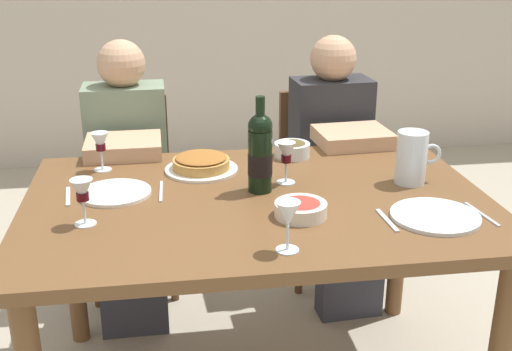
% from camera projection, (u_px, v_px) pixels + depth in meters
% --- Properties ---
extents(dining_table, '(1.50, 1.00, 0.76)m').
position_uv_depth(dining_table, '(257.00, 223.00, 2.10)').
color(dining_table, brown).
rests_on(dining_table, ground).
extents(wine_bottle, '(0.08, 0.08, 0.32)m').
position_uv_depth(wine_bottle, '(260.00, 153.00, 2.07)').
color(wine_bottle, black).
rests_on(wine_bottle, dining_table).
extents(water_pitcher, '(0.16, 0.10, 0.18)m').
position_uv_depth(water_pitcher, '(411.00, 160.00, 2.16)').
color(water_pitcher, silver).
rests_on(water_pitcher, dining_table).
extents(baked_tart, '(0.26, 0.26, 0.06)m').
position_uv_depth(baked_tart, '(201.00, 164.00, 2.29)').
color(baked_tart, white).
rests_on(baked_tart, dining_table).
extents(salad_bowl, '(0.16, 0.16, 0.05)m').
position_uv_depth(salad_bowl, '(301.00, 208.00, 1.92)').
color(salad_bowl, silver).
rests_on(salad_bowl, dining_table).
extents(olive_bowl, '(0.14, 0.14, 0.07)m').
position_uv_depth(olive_bowl, '(292.00, 148.00, 2.43)').
color(olive_bowl, silver).
rests_on(olive_bowl, dining_table).
extents(wine_glass_left_diner, '(0.07, 0.07, 0.14)m').
position_uv_depth(wine_glass_left_diner, '(82.00, 193.00, 1.83)').
color(wine_glass_left_diner, silver).
rests_on(wine_glass_left_diner, dining_table).
extents(wine_glass_right_diner, '(0.06, 0.06, 0.14)m').
position_uv_depth(wine_glass_right_diner, '(100.00, 144.00, 2.27)').
color(wine_glass_right_diner, silver).
rests_on(wine_glass_right_diner, dining_table).
extents(wine_glass_centre, '(0.07, 0.07, 0.14)m').
position_uv_depth(wine_glass_centre, '(288.00, 216.00, 1.68)').
color(wine_glass_centre, silver).
rests_on(wine_glass_centre, dining_table).
extents(wine_glass_spare, '(0.06, 0.06, 0.15)m').
position_uv_depth(wine_glass_spare, '(286.00, 155.00, 2.15)').
color(wine_glass_spare, silver).
rests_on(wine_glass_spare, dining_table).
extents(dinner_plate_left_setting, '(0.24, 0.24, 0.01)m').
position_uv_depth(dinner_plate_left_setting, '(115.00, 193.00, 2.09)').
color(dinner_plate_left_setting, white).
rests_on(dinner_plate_left_setting, dining_table).
extents(dinner_plate_right_setting, '(0.27, 0.27, 0.01)m').
position_uv_depth(dinner_plate_right_setting, '(435.00, 216.00, 1.91)').
color(dinner_plate_right_setting, silver).
rests_on(dinner_plate_right_setting, dining_table).
extents(fork_left_setting, '(0.03, 0.16, 0.00)m').
position_uv_depth(fork_left_setting, '(68.00, 196.00, 2.07)').
color(fork_left_setting, silver).
rests_on(fork_left_setting, dining_table).
extents(knife_left_setting, '(0.01, 0.18, 0.00)m').
position_uv_depth(knife_left_setting, '(161.00, 191.00, 2.11)').
color(knife_left_setting, silver).
rests_on(knife_left_setting, dining_table).
extents(knife_right_setting, '(0.03, 0.18, 0.00)m').
position_uv_depth(knife_right_setting, '(482.00, 214.00, 1.93)').
color(knife_right_setting, silver).
rests_on(knife_right_setting, dining_table).
extents(spoon_right_setting, '(0.02, 0.16, 0.00)m').
position_uv_depth(spoon_right_setting, '(387.00, 220.00, 1.89)').
color(spoon_right_setting, silver).
rests_on(spoon_right_setting, dining_table).
extents(chair_left, '(0.40, 0.40, 0.87)m').
position_uv_depth(chair_left, '(131.00, 181.00, 2.94)').
color(chair_left, brown).
rests_on(chair_left, ground).
extents(diner_left, '(0.34, 0.50, 1.16)m').
position_uv_depth(diner_left, '(128.00, 174.00, 2.68)').
color(diner_left, gray).
rests_on(diner_left, ground).
extents(chair_right, '(0.42, 0.42, 0.87)m').
position_uv_depth(chair_right, '(321.00, 171.00, 3.05)').
color(chair_right, brown).
rests_on(chair_right, ground).
extents(diner_right, '(0.35, 0.52, 1.16)m').
position_uv_depth(diner_right, '(337.00, 164.00, 2.79)').
color(diner_right, '#2D2D33').
rests_on(diner_right, ground).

